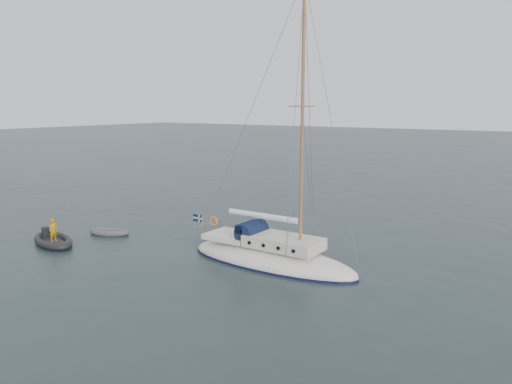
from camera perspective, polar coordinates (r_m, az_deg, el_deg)
The scene contains 4 objects.
ground at distance 27.84m, azimuth -0.49°, elevation -7.12°, with size 300.00×300.00×0.00m, color black.
sailboat at distance 25.91m, azimuth 1.75°, elevation -5.89°, with size 10.24×3.07×14.59m.
dinghy at distance 33.25m, azimuth -16.41°, elevation -4.40°, with size 2.62×1.19×0.38m.
rib at distance 32.09m, azimuth -22.19°, elevation -5.10°, with size 4.00×1.82×1.61m.
Camera 1 is at (14.86, -22.09, 8.18)m, focal length 35.00 mm.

